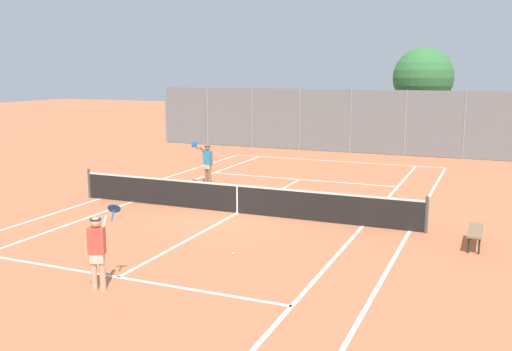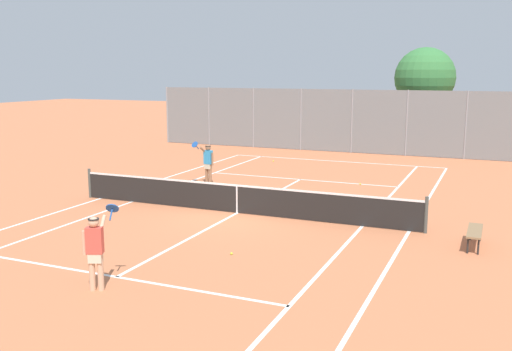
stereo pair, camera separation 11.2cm
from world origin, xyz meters
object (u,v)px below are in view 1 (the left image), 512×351
Objects in this scene: tree_behind_left at (423,79)px; courtside_bench at (475,232)px; player_far_left at (207,161)px; loose_tennis_ball_2 at (272,161)px; loose_tennis_ball_1 at (233,254)px; loose_tennis_ball_0 at (360,184)px; player_near_side at (97,248)px; tennis_net at (237,198)px.

courtside_bench is at bearing -78.98° from tree_behind_left.
loose_tennis_ball_2 is at bearing 86.88° from player_far_left.
loose_tennis_ball_1 is at bearing -94.21° from tree_behind_left.
loose_tennis_ball_1 is 1.00× the size of loose_tennis_ball_2.
loose_tennis_ball_0 is at bearing -37.50° from loose_tennis_ball_2.
courtside_bench is at bearing 41.46° from player_near_side.
loose_tennis_ball_2 is at bearing 105.24° from tennis_net.
tennis_net is at bearing 113.21° from loose_tennis_ball_1.
player_far_left reaches higher than loose_tennis_ball_0.
player_far_left is at bearing -93.12° from loose_tennis_ball_2.
loose_tennis_ball_1 is at bearing -58.49° from player_far_left.
loose_tennis_ball_0 is 1.00× the size of loose_tennis_ball_2.
loose_tennis_ball_0 and loose_tennis_ball_1 have the same top height.
player_near_side reaches higher than loose_tennis_ball_2.
tennis_net reaches higher than loose_tennis_ball_2.
tree_behind_left reaches higher than loose_tennis_ball_0.
loose_tennis_ball_1 is 6.42m from courtside_bench.
tree_behind_left is (0.78, 12.88, 4.06)m from loose_tennis_ball_0.
loose_tennis_ball_0 and loose_tennis_ball_2 have the same top height.
loose_tennis_ball_1 and loose_tennis_ball_2 have the same top height.
player_far_left is 11.59m from courtside_bench.
tennis_net reaches higher than loose_tennis_ball_1.
player_far_left is 6.51m from loose_tennis_ball_2.
tennis_net is 7.34m from courtside_bench.
loose_tennis_ball_2 is 15.21m from courtside_bench.
player_far_left reaches higher than loose_tennis_ball_2.
player_near_side is 26.88× the size of loose_tennis_ball_2.
player_near_side is 9.61m from courtside_bench.
loose_tennis_ball_1 is (4.90, -8.00, -0.89)m from player_far_left.
courtside_bench is at bearing -24.94° from player_far_left.
loose_tennis_ball_1 is (1.60, 3.24, -0.89)m from player_near_side.
loose_tennis_ball_0 is 0.01× the size of tree_behind_left.
player_near_side is at bearing -100.59° from loose_tennis_ball_0.
player_near_side is at bearing -89.22° from tennis_net.
player_near_side is 3.72m from loose_tennis_ball_1.
loose_tennis_ball_1 is 15.14m from loose_tennis_ball_2.
courtside_bench is at bearing -6.55° from tennis_net.
courtside_bench is (5.60, 3.12, 0.38)m from loose_tennis_ball_1.
player_far_left is at bearing 128.40° from tennis_net.
loose_tennis_ball_0 is at bearing 84.85° from loose_tennis_ball_1.
courtside_bench is at bearing -48.12° from loose_tennis_ball_2.
tennis_net is 7.21m from player_near_side.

